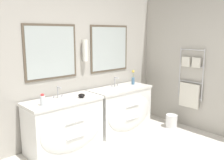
{
  "coord_description": "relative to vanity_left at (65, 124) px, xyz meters",
  "views": [
    {
      "loc": [
        -2.09,
        -1.38,
        1.77
      ],
      "look_at": [
        0.48,
        1.45,
        1.03
      ],
      "focal_mm": 40.0,
      "sensor_mm": 36.0,
      "label": 1
    }
  ],
  "objects": [
    {
      "name": "faucet_left",
      "position": [
        0.0,
        0.16,
        0.47
      ],
      "size": [
        0.17,
        0.11,
        0.18
      ],
      "color": "silver",
      "rests_on": "vanity_left"
    },
    {
      "name": "vanity_left",
      "position": [
        0.0,
        0.0,
        0.0
      ],
      "size": [
        1.17,
        0.6,
        0.78
      ],
      "color": "white",
      "rests_on": "ground_plane"
    },
    {
      "name": "amenity_bowl",
      "position": [
        0.27,
        -0.07,
        0.41
      ],
      "size": [
        0.1,
        0.1,
        0.06
      ],
      "color": "black",
      "rests_on": "vanity_left"
    },
    {
      "name": "waste_bin",
      "position": [
        1.97,
        -0.56,
        -0.27
      ],
      "size": [
        0.22,
        0.22,
        0.24
      ],
      "color": "silver",
      "rests_on": "ground_plane"
    },
    {
      "name": "toiletry_bottle",
      "position": [
        -0.37,
        -0.05,
        0.46
      ],
      "size": [
        0.07,
        0.07,
        0.16
      ],
      "color": "silver",
      "rests_on": "vanity_left"
    },
    {
      "name": "wall_right",
      "position": [
        2.28,
        -0.81,
        0.89
      ],
      "size": [
        0.13,
        4.1,
        2.6
      ],
      "color": "#B2ADA3",
      "rests_on": "ground_plane"
    },
    {
      "name": "faucet_right",
      "position": [
        1.19,
        0.16,
        0.47
      ],
      "size": [
        0.17,
        0.11,
        0.18
      ],
      "color": "silver",
      "rests_on": "vanity_right"
    },
    {
      "name": "flower_vase",
      "position": [
        1.57,
        0.08,
        0.5
      ],
      "size": [
        0.06,
        0.06,
        0.28
      ],
      "color": "teal",
      "rests_on": "vanity_right"
    },
    {
      "name": "wall_back",
      "position": [
        0.23,
        0.36,
        0.91
      ],
      "size": [
        5.66,
        0.17,
        2.6
      ],
      "color": "#B2ADA3",
      "rests_on": "ground_plane"
    },
    {
      "name": "vanity_right",
      "position": [
        1.19,
        0.0,
        0.0
      ],
      "size": [
        1.17,
        0.6,
        0.78
      ],
      "color": "white",
      "rests_on": "ground_plane"
    }
  ]
}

